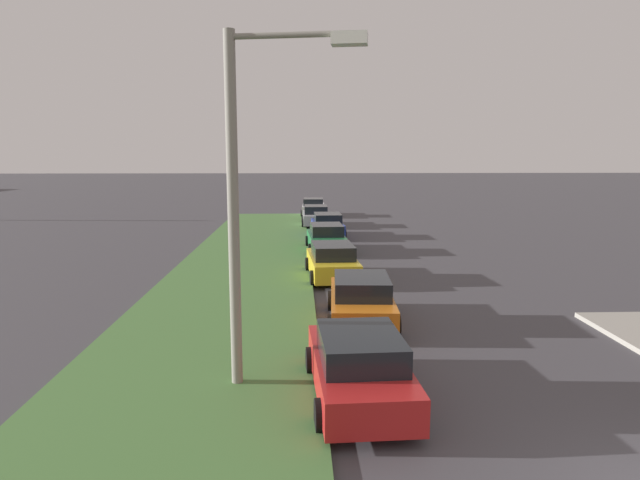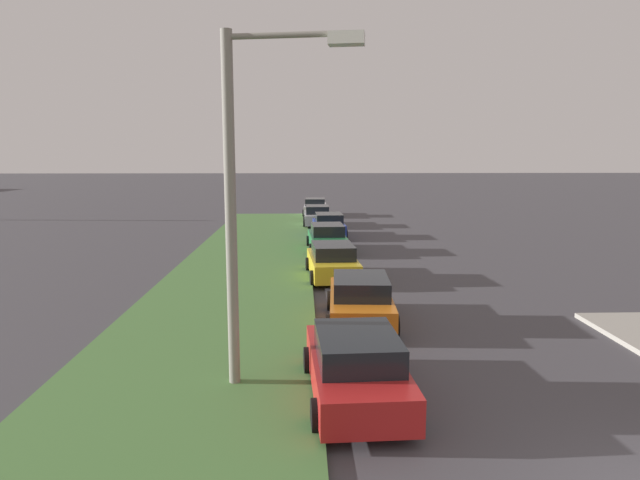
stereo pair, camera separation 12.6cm
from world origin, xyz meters
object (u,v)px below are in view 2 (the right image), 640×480
Objects in this scene: parked_car_blue at (329,225)px; parked_car_white at (315,207)px; parked_car_orange at (360,300)px; streetlight at (247,186)px; parked_car_silver at (317,216)px; parked_car_red at (356,367)px; parked_car_green at (327,238)px; parked_car_yellow at (333,262)px.

parked_car_blue is 12.05m from parked_car_white.
parked_car_orange is 0.59× the size of streetlight.
parked_car_blue is at bearing -173.82° from parked_car_silver.
streetlight reaches higher than parked_car_orange.
parked_car_green is at bearing -3.26° from parked_car_red.
parked_car_red is at bearing -179.81° from parked_car_silver.
parked_car_green is 17.59m from streetlight.
parked_car_orange is 17.76m from parked_car_blue.
parked_car_orange is (5.20, -0.64, 0.00)m from parked_car_red.
parked_car_silver is at bearing 4.28° from parked_car_blue.
parked_car_blue is (11.73, -0.41, 0.00)m from parked_car_yellow.
parked_car_yellow is 11.45m from streetlight.
parked_car_yellow is 0.59× the size of streetlight.
streetlight reaches higher than parked_car_blue.
parked_car_orange and parked_car_silver have the same top height.
parked_car_yellow is 1.02× the size of parked_car_silver.
parked_car_white is (17.33, 0.21, 0.00)m from parked_car_green.
parked_car_green is 17.33m from parked_car_white.
parked_car_red is 1.00× the size of parked_car_yellow.
parked_car_orange is at bearing 178.54° from parked_car_blue.
parked_car_silver is at bearing 4.96° from parked_car_orange.
parked_car_red and parked_car_silver have the same top height.
streetlight is (-27.71, 2.22, 3.67)m from parked_car_silver.
parked_car_blue is at bearing -175.01° from parked_car_white.
parked_car_red is 1.02× the size of parked_car_silver.
parked_car_red is at bearing -106.29° from streetlight.
parked_car_orange and parked_car_yellow have the same top height.
parked_car_white is (23.77, 0.14, 0.00)m from parked_car_yellow.
parked_car_white is (29.80, 0.64, 0.00)m from parked_car_orange.
parked_car_green and parked_car_white have the same top height.
parked_car_green is 10.69m from parked_car_silver.
parked_car_red is at bearing 176.07° from parked_car_yellow.
streetlight is at bearing 151.01° from parked_car_orange.
parked_car_silver is (5.40, 0.57, 0.00)m from parked_car_blue.
parked_car_yellow is 23.77m from parked_car_white.
streetlight is at bearing 71.14° from parked_car_red.
parked_car_white is at bearing 0.88° from parked_car_blue.
parked_car_blue is at bearing -7.13° from streetlight.
streetlight is (-10.58, 2.38, 3.67)m from parked_car_yellow.
parked_car_yellow is at bearing 176.23° from parked_car_blue.
parked_car_orange is 29.81m from parked_car_white.
parked_car_red is 28.37m from parked_car_silver.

